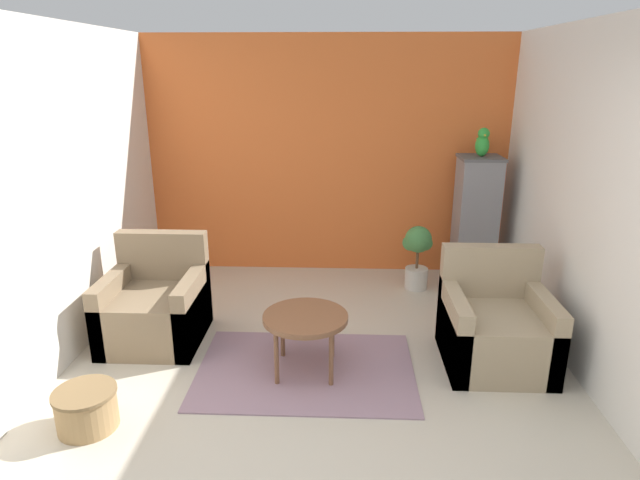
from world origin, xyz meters
name	(u,v)px	position (x,y,z in m)	size (l,w,h in m)	color
wall_back_accent	(327,158)	(0.00, 3.55, 1.32)	(4.13, 0.06, 2.64)	orange
wall_left	(73,191)	(-2.03, 1.76, 1.32)	(0.06, 3.52, 2.64)	silver
wall_right	(577,196)	(2.03, 1.76, 1.32)	(0.06, 3.52, 2.64)	silver
area_rug	(306,370)	(-0.09, 1.25, 0.01)	(1.70, 1.19, 0.01)	gray
coffee_table	(305,321)	(-0.09, 1.25, 0.43)	(0.66, 0.66, 0.48)	brown
armchair_left	(156,308)	(-1.43, 1.73, 0.29)	(0.80, 0.82, 0.89)	#7A664C
armchair_right	(495,329)	(1.42, 1.46, 0.29)	(0.80, 0.82, 0.89)	#9E896B
birdcage	(475,223)	(1.62, 3.16, 0.69)	(0.48, 0.48, 1.40)	#555559
parrot	(482,143)	(1.62, 3.17, 1.54)	(0.14, 0.25, 0.30)	green
potted_plant	(417,252)	(0.99, 2.96, 0.41)	(0.31, 0.28, 0.70)	beige
wicker_basket	(86,408)	(-1.49, 0.49, 0.15)	(0.41, 0.41, 0.28)	#A37F51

